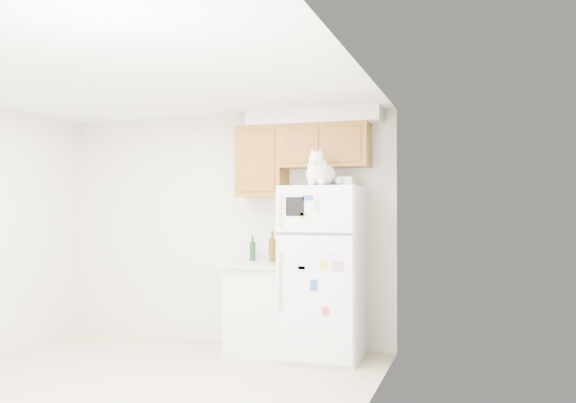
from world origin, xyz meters
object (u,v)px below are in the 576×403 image
at_px(bottle_green, 253,248).
at_px(base_counter, 261,307).
at_px(storage_box_front, 344,182).
at_px(cat, 320,172).
at_px(storage_box_back, 345,182).
at_px(bottle_amber, 272,246).
at_px(refrigerator, 323,272).

bearing_deg(bottle_green, base_counter, -49.10).
height_order(storage_box_front, bottle_green, storage_box_front).
xyz_separation_m(cat, bottle_green, (-0.87, 0.46, -0.78)).
relative_size(storage_box_back, bottle_amber, 0.55).
height_order(storage_box_back, bottle_green, storage_box_back).
height_order(cat, storage_box_front, cat).
xyz_separation_m(refrigerator, storage_box_back, (0.19, 0.16, 0.90)).
height_order(cat, bottle_amber, cat).
distance_m(cat, storage_box_front, 0.29).
height_order(storage_box_back, storage_box_front, storage_box_back).
relative_size(bottle_green, bottle_amber, 0.84).
xyz_separation_m(storage_box_back, bottle_amber, (-0.79, 0.04, -0.67)).
bearing_deg(bottle_amber, storage_box_back, -2.69).
distance_m(base_counter, cat, 1.57).
xyz_separation_m(cat, storage_box_front, (0.20, 0.20, -0.09)).
height_order(refrigerator, base_counter, refrigerator).
bearing_deg(bottle_amber, bottle_green, 166.80).
height_order(refrigerator, storage_box_front, storage_box_front).
relative_size(storage_box_back, storage_box_front, 1.20).
relative_size(refrigerator, cat, 3.42).
relative_size(cat, storage_box_back, 2.76).
bearing_deg(cat, bottle_amber, 147.01).
bearing_deg(refrigerator, storage_box_front, -2.48).
bearing_deg(base_counter, bottle_amber, 55.72).
distance_m(cat, storage_box_back, 0.41).
bearing_deg(base_counter, refrigerator, -6.09).
distance_m(storage_box_back, storage_box_front, 0.17).
bearing_deg(storage_box_front, bottle_green, 159.35).
height_order(base_counter, bottle_amber, bottle_amber).
xyz_separation_m(bottle_green, bottle_amber, (0.24, -0.06, 0.03)).
xyz_separation_m(storage_box_front, bottle_amber, (-0.82, 0.21, -0.66)).
bearing_deg(base_counter, cat, -21.48).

